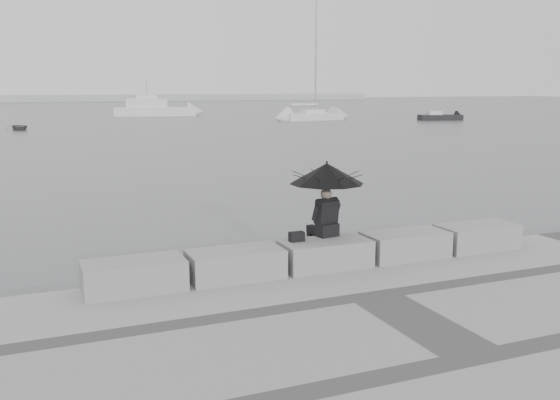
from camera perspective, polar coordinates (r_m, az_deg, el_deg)
name	(u,v)px	position (r m, az deg, el deg)	size (l,w,h in m)	color
ground	(314,287)	(11.87, 3.11, -7.92)	(360.00, 360.00, 0.00)	#4A4D4F
stone_block_far_left	(134,276)	(10.25, -13.22, -6.77)	(1.60, 0.80, 0.50)	gray
stone_block_left	(235,264)	(10.63, -4.11, -5.89)	(1.60, 0.80, 0.50)	gray
stone_block_centre	(325,254)	(11.27, 4.15, -4.95)	(1.60, 0.80, 0.50)	gray
stone_block_right	(405,245)	(12.11, 11.37, -4.05)	(1.60, 0.80, 0.50)	gray
stone_block_far_right	(477,237)	(13.11, 17.55, -3.22)	(1.60, 0.80, 0.50)	gray
seated_person	(327,180)	(11.37, 4.30, 1.83)	(1.37, 1.37, 1.39)	black
bag	(297,237)	(11.10, 1.54, -3.37)	(0.27, 0.15, 0.17)	black
distant_landmass	(2,98)	(164.70, -24.06, 8.48)	(180.00, 8.00, 2.80)	#A6A9AC
sailboat_right	(312,115)	(70.14, 2.94, 7.73)	(7.26, 3.27, 12.90)	white
motor_cruiser	(155,109)	(81.75, -11.32, 8.17)	(10.51, 5.00, 4.50)	white
small_motorboat	(440,117)	(72.49, 14.43, 7.34)	(5.03, 2.73, 1.10)	black
dinghy	(19,127)	(58.97, -22.72, 6.17)	(2.85, 1.20, 0.48)	slate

